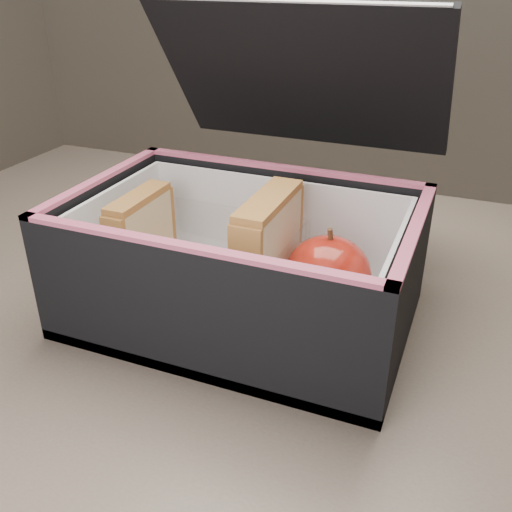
% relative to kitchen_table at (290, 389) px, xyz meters
% --- Properties ---
extents(kitchen_table, '(1.20, 0.80, 0.75)m').
position_rel_kitchen_table_xyz_m(kitchen_table, '(0.00, 0.00, 0.00)').
color(kitchen_table, brown).
rests_on(kitchen_table, ground).
extents(lunch_bag, '(0.32, 0.34, 0.29)m').
position_rel_kitchen_table_xyz_m(lunch_bag, '(-0.05, -0.01, 0.16)').
color(lunch_bag, black).
rests_on(lunch_bag, kitchen_table).
extents(plastic_tub, '(0.18, 0.13, 0.07)m').
position_rel_kitchen_table_xyz_m(plastic_tub, '(-0.09, -0.02, 0.14)').
color(plastic_tub, white).
rests_on(plastic_tub, lunch_bag).
extents(sandwich_left, '(0.02, 0.09, 0.10)m').
position_rel_kitchen_table_xyz_m(sandwich_left, '(-0.16, -0.02, 0.16)').
color(sandwich_left, tan).
rests_on(sandwich_left, plastic_tub).
extents(sandwich_right, '(0.03, 0.10, 0.12)m').
position_rel_kitchen_table_xyz_m(sandwich_right, '(-0.02, -0.02, 0.17)').
color(sandwich_right, tan).
rests_on(sandwich_right, plastic_tub).
extents(carrot_sticks, '(0.05, 0.12, 0.03)m').
position_rel_kitchen_table_xyz_m(carrot_sticks, '(-0.09, -0.03, 0.13)').
color(carrot_sticks, red).
rests_on(carrot_sticks, plastic_tub).
extents(paper_napkin, '(0.08, 0.09, 0.01)m').
position_rel_kitchen_table_xyz_m(paper_napkin, '(0.04, -0.00, 0.11)').
color(paper_napkin, white).
rests_on(paper_napkin, lunch_bag).
extents(red_apple, '(0.10, 0.10, 0.08)m').
position_rel_kitchen_table_xyz_m(red_apple, '(0.03, -0.00, 0.15)').
color(red_apple, maroon).
rests_on(red_apple, paper_napkin).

